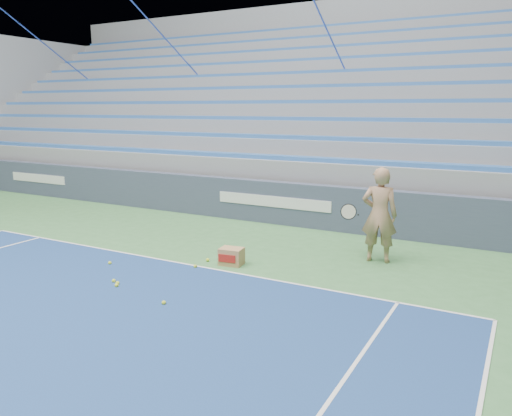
{
  "coord_description": "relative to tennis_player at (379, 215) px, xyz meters",
  "views": [
    {
      "loc": [
        5.67,
        4.45,
        2.97
      ],
      "look_at": [
        1.34,
        12.38,
        1.15
      ],
      "focal_mm": 35.0,
      "sensor_mm": 36.0,
      "label": 1
    }
  ],
  "objects": [
    {
      "name": "tennis_ball_2",
      "position": [
        -3.52,
        -3.47,
        -0.9
      ],
      "size": [
        0.07,
        0.07,
        0.07
      ],
      "primitive_type": "sphere",
      "color": "yellow",
      "rests_on": "ground"
    },
    {
      "name": "tennis_ball_5",
      "position": [
        -2.27,
        -3.78,
        -0.9
      ],
      "size": [
        0.07,
        0.07,
        0.07
      ],
      "primitive_type": "sphere",
      "color": "yellow",
      "rests_on": "ground"
    },
    {
      "name": "tennis_ball_4",
      "position": [
        -3.46,
        -3.56,
        -0.9
      ],
      "size": [
        0.07,
        0.07,
        0.07
      ],
      "primitive_type": "sphere",
      "color": "yellow",
      "rests_on": "ground"
    },
    {
      "name": "tennis_ball_3",
      "position": [
        -4.46,
        -2.7,
        -0.9
      ],
      "size": [
        0.07,
        0.07,
        0.07
      ],
      "primitive_type": "sphere",
      "color": "yellow",
      "rests_on": "ground"
    },
    {
      "name": "ball_box",
      "position": [
        -2.41,
        -1.56,
        -0.77
      ],
      "size": [
        0.48,
        0.39,
        0.33
      ],
      "color": "#A97F52",
      "rests_on": "ground"
    },
    {
      "name": "tennis_player",
      "position": [
        0.0,
        0.0,
        0.0
      ],
      "size": [
        0.98,
        0.89,
        1.87
      ],
      "color": "tan",
      "rests_on": "ground"
    },
    {
      "name": "tennis_ball_0",
      "position": [
        -2.89,
        -2.08,
        -0.9
      ],
      "size": [
        0.07,
        0.07,
        0.07
      ],
      "primitive_type": "sphere",
      "color": "yellow",
      "rests_on": "ground"
    },
    {
      "name": "sponsor_barrier",
      "position": [
        -3.24,
        2.01,
        -0.38
      ],
      "size": [
        30.0,
        0.32,
        1.1
      ],
      "color": "#3C455B",
      "rests_on": "ground"
    },
    {
      "name": "bleachers",
      "position": [
        -3.25,
        7.72,
        1.42
      ],
      "size": [
        31.0,
        9.15,
        7.3
      ],
      "color": "gray",
      "rests_on": "ground"
    },
    {
      "name": "tennis_ball_1",
      "position": [
        -3.66,
        -3.41,
        -0.9
      ],
      "size": [
        0.07,
        0.07,
        0.07
      ],
      "primitive_type": "sphere",
      "color": "yellow",
      "rests_on": "ground"
    },
    {
      "name": "tennis_ball_6",
      "position": [
        -2.92,
        -1.62,
        -0.9
      ],
      "size": [
        0.07,
        0.07,
        0.07
      ],
      "primitive_type": "sphere",
      "color": "yellow",
      "rests_on": "ground"
    }
  ]
}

